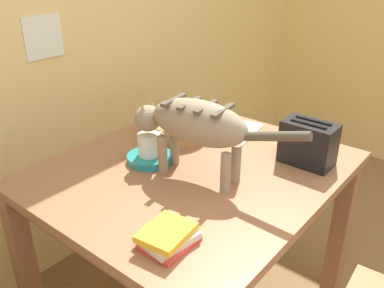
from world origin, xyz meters
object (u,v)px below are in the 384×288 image
(magazine, at_px, (232,131))
(book_stack, at_px, (168,237))
(toaster, at_px, (308,143))
(coffee_mug, at_px, (150,144))
(wicker_basket, at_px, (178,127))
(dining_table, at_px, (192,187))
(cat, at_px, (194,125))
(saucer_bowl, at_px, (150,158))

(magazine, bearing_deg, book_stack, -168.03)
(magazine, distance_m, toaster, 0.41)
(coffee_mug, height_order, wicker_basket, coffee_mug)
(coffee_mug, bearing_deg, wicker_basket, 16.23)
(dining_table, xyz_separation_m, coffee_mug, (-0.06, 0.16, 0.16))
(magazine, bearing_deg, cat, -174.17)
(saucer_bowl, height_order, toaster, toaster)
(cat, bearing_deg, book_stack, -159.18)
(wicker_basket, distance_m, toaster, 0.57)
(wicker_basket, bearing_deg, book_stack, -141.23)
(saucer_bowl, xyz_separation_m, magazine, (0.45, -0.09, -0.01))
(saucer_bowl, distance_m, coffee_mug, 0.06)
(dining_table, height_order, wicker_basket, wicker_basket)
(book_stack, xyz_separation_m, toaster, (0.71, -0.09, 0.06))
(cat, xyz_separation_m, magazine, (0.42, 0.12, -0.20))
(saucer_bowl, distance_m, book_stack, 0.52)
(dining_table, bearing_deg, saucer_bowl, 112.28)
(coffee_mug, bearing_deg, book_stack, -130.26)
(dining_table, xyz_separation_m, book_stack, (-0.40, -0.23, 0.12))
(dining_table, distance_m, magazine, 0.40)
(dining_table, height_order, coffee_mug, coffee_mug)
(wicker_basket, bearing_deg, dining_table, -128.41)
(dining_table, distance_m, wicker_basket, 0.33)
(magazine, xyz_separation_m, wicker_basket, (-0.20, 0.16, 0.04))
(coffee_mug, bearing_deg, dining_table, -68.77)
(cat, height_order, book_stack, cat)
(saucer_bowl, relative_size, magazine, 0.66)
(saucer_bowl, xyz_separation_m, toaster, (0.38, -0.48, 0.07))
(toaster, bearing_deg, dining_table, 133.88)
(coffee_mug, bearing_deg, toaster, -52.37)
(saucer_bowl, relative_size, toaster, 0.89)
(magazine, distance_m, wicker_basket, 0.26)
(dining_table, distance_m, saucer_bowl, 0.20)
(book_stack, bearing_deg, cat, 28.13)
(wicker_basket, bearing_deg, coffee_mug, -163.77)
(cat, bearing_deg, toaster, -45.92)
(cat, relative_size, magazine, 2.47)
(cat, distance_m, wicker_basket, 0.39)
(wicker_basket, xyz_separation_m, toaster, (0.13, -0.56, 0.04))
(magazine, height_order, book_stack, book_stack)
(magazine, relative_size, wicker_basket, 0.96)
(saucer_bowl, height_order, coffee_mug, coffee_mug)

